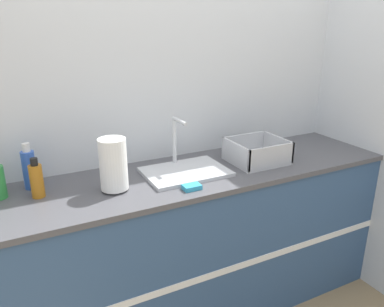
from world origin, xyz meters
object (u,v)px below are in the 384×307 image
Objects in this scene: bottle_blue at (29,169)px; sink at (185,169)px; dish_rack at (257,154)px; paper_towel_roll at (113,165)px; bottle_amber at (37,180)px.

sink is at bearing -12.47° from bottle_blue.
bottle_blue is at bearing 170.73° from dish_rack.
sink is 1.69× the size of paper_towel_roll.
sink is at bearing 6.38° from paper_towel_roll.
bottle_amber is (-0.35, 0.09, -0.05)m from paper_towel_roll.
dish_rack is 1.62× the size of bottle_amber.
bottle_blue is (-1.24, 0.20, 0.06)m from dish_rack.
bottle_amber is at bearing 176.40° from sink.
dish_rack is at bearing -9.27° from bottle_blue.
paper_towel_roll is 0.84× the size of dish_rack.
bottle_blue reaches higher than dish_rack.
sink is 1.91× the size of bottle_blue.
sink is 0.76m from bottle_amber.
bottle_amber is 0.13m from bottle_blue.
bottle_amber reaches higher than dish_rack.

